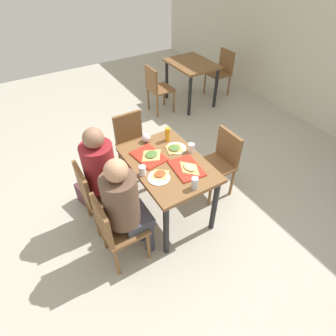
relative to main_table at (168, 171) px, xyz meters
name	(u,v)px	position (x,y,z in m)	size (l,w,h in m)	color
ground_plane	(168,212)	(0.00, 0.00, -0.67)	(10.00, 10.00, 0.02)	#B2AD9E
main_table	(168,171)	(0.00, 0.00, 0.00)	(1.04, 0.72, 0.78)	brown
chair_near_left	(95,193)	(-0.26, -0.75, -0.16)	(0.40, 0.40, 0.85)	brown
chair_near_right	(114,227)	(0.26, -0.75, -0.16)	(0.40, 0.40, 0.85)	brown
chair_far_side	(221,159)	(0.00, 0.75, -0.16)	(0.40, 0.40, 0.85)	brown
chair_left_end	(132,141)	(-0.90, 0.00, -0.16)	(0.40, 0.40, 0.85)	brown
person_in_red	(104,171)	(-0.26, -0.60, 0.09)	(0.32, 0.42, 1.26)	#383842
person_in_brown_jacket	(125,204)	(0.26, -0.60, 0.09)	(0.32, 0.42, 1.26)	#383842
tray_red_near	(149,156)	(-0.18, -0.13, 0.13)	(0.36, 0.26, 0.02)	red
tray_red_far	(187,168)	(0.18, 0.11, 0.13)	(0.36, 0.26, 0.02)	red
paper_plate_center	(176,148)	(-0.16, 0.20, 0.13)	(0.22, 0.22, 0.01)	white
paper_plate_near_edge	(159,178)	(0.16, -0.20, 0.13)	(0.22, 0.22, 0.01)	white
pizza_slice_a	(151,155)	(-0.17, -0.10, 0.15)	(0.22, 0.24, 0.02)	#DBAD60
pizza_slice_b	(190,168)	(0.21, 0.13, 0.15)	(0.22, 0.17, 0.02)	#DBAD60
pizza_slice_c	(174,148)	(-0.15, 0.17, 0.14)	(0.24, 0.24, 0.02)	tan
pizza_slice_d	(160,174)	(0.13, -0.17, 0.14)	(0.15, 0.17, 0.02)	#DBAD60
plastic_cup_a	(191,148)	(-0.03, 0.31, 0.17)	(0.07, 0.07, 0.10)	white
plastic_cup_b	(142,170)	(0.03, -0.31, 0.17)	(0.07, 0.07, 0.10)	white
soda_can	(195,183)	(0.44, 0.02, 0.18)	(0.07, 0.07, 0.12)	#B7BCC6
condiment_bottle	(167,134)	(-0.34, 0.20, 0.20)	(0.06, 0.06, 0.16)	orange
foil_bundle	(146,138)	(-0.44, -0.02, 0.17)	(0.10, 0.10, 0.10)	silver
handbag	(89,196)	(-0.61, -0.76, -0.52)	(0.32, 0.16, 0.28)	#592D38
background_table	(191,70)	(-2.14, 1.80, -0.01)	(0.90, 0.70, 0.78)	brown
background_chair_near	(156,87)	(-2.14, 1.07, -0.16)	(0.40, 0.40, 0.85)	brown
background_chair_far	(222,70)	(-2.14, 2.53, -0.16)	(0.40, 0.40, 0.85)	brown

